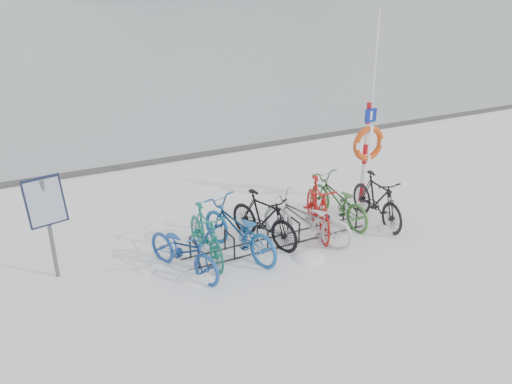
{
  "coord_description": "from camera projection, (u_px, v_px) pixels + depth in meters",
  "views": [
    {
      "loc": [
        -4.54,
        -7.76,
        4.82
      ],
      "look_at": [
        -0.19,
        0.6,
        0.92
      ],
      "focal_mm": 35.0,
      "sensor_mm": 36.0,
      "label": 1
    }
  ],
  "objects": [
    {
      "name": "lifebuoy_station",
      "position": [
        368.0,
        144.0,
        11.47
      ],
      "size": [
        0.84,
        0.23,
        4.37
      ],
      "color": "#AD0D17",
      "rests_on": "ground"
    },
    {
      "name": "bike_1",
      "position": [
        206.0,
        233.0,
        9.37
      ],
      "size": [
        0.55,
        1.78,
        1.06
      ],
      "primitive_type": "imported",
      "rotation": [
        0.0,
        0.0,
        -0.03
      ],
      "color": "#126859",
      "rests_on": "ground"
    },
    {
      "name": "info_board",
      "position": [
        46.0,
        207.0,
        8.42
      ],
      "size": [
        0.67,
        0.37,
        1.9
      ],
      "rotation": [
        0.0,
        0.0,
        0.22
      ],
      "color": "#595B5E",
      "rests_on": "ground"
    },
    {
      "name": "snow_drifts",
      "position": [
        283.0,
        251.0,
        9.81
      ],
      "size": [
        5.53,
        2.03,
        0.21
      ],
      "color": "white",
      "rests_on": "ground"
    },
    {
      "name": "bike_0",
      "position": [
        184.0,
        248.0,
        8.93
      ],
      "size": [
        1.25,
        1.94,
        0.96
      ],
      "primitive_type": "imported",
      "rotation": [
        0.0,
        0.0,
        0.37
      ],
      "color": "#194290",
      "rests_on": "ground"
    },
    {
      "name": "bike_4",
      "position": [
        307.0,
        218.0,
        9.99
      ],
      "size": [
        1.64,
        2.03,
        1.03
      ],
      "primitive_type": "imported",
      "rotation": [
        0.0,
        0.0,
        3.71
      ],
      "color": "silver",
      "rests_on": "ground"
    },
    {
      "name": "quay_edge",
      "position": [
        180.0,
        158.0,
        14.96
      ],
      "size": [
        400.0,
        0.25,
        0.1
      ],
      "primitive_type": "cube",
      "color": "#3F3F42",
      "rests_on": "ground"
    },
    {
      "name": "bike_2",
      "position": [
        238.0,
        228.0,
        9.53
      ],
      "size": [
        1.25,
        2.19,
        1.09
      ],
      "primitive_type": "imported",
      "rotation": [
        0.0,
        0.0,
        3.41
      ],
      "color": "#175599",
      "rests_on": "ground"
    },
    {
      "name": "bike_6",
      "position": [
        338.0,
        199.0,
        10.92
      ],
      "size": [
        0.77,
        1.98,
        1.02
      ],
      "primitive_type": "imported",
      "rotation": [
        0.0,
        0.0,
        3.19
      ],
      "color": "#336B2E",
      "rests_on": "ground"
    },
    {
      "name": "bike_7",
      "position": [
        377.0,
        198.0,
        10.82
      ],
      "size": [
        0.72,
        1.91,
        1.12
      ],
      "primitive_type": "imported",
      "rotation": [
        0.0,
        0.0,
        -0.1
      ],
      "color": "black",
      "rests_on": "ground"
    },
    {
      "name": "bike_3",
      "position": [
        264.0,
        217.0,
        9.97
      ],
      "size": [
        1.04,
        1.88,
        1.09
      ],
      "primitive_type": "imported",
      "rotation": [
        0.0,
        0.0,
        0.31
      ],
      "color": "black",
      "rests_on": "ground"
    },
    {
      "name": "bike_rack",
      "position": [
        278.0,
        234.0,
        10.07
      ],
      "size": [
        4.0,
        0.48,
        0.46
      ],
      "color": "black",
      "rests_on": "ground"
    },
    {
      "name": "ground",
      "position": [
        278.0,
        242.0,
        10.14
      ],
      "size": [
        900.0,
        900.0,
        0.0
      ],
      "primitive_type": "plane",
      "color": "white",
      "rests_on": "ground"
    },
    {
      "name": "bike_5",
      "position": [
        318.0,
        206.0,
        10.41
      ],
      "size": [
        1.17,
        1.99,
        1.15
      ],
      "primitive_type": "imported",
      "rotation": [
        0.0,
        0.0,
        -0.35
      ],
      "color": "#A31411",
      "rests_on": "ground"
    }
  ]
}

